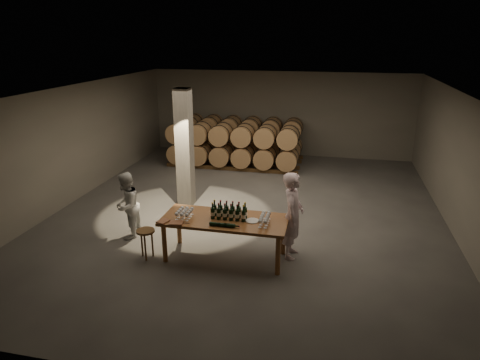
% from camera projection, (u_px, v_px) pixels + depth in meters
% --- Properties ---
extents(room, '(12.00, 12.00, 12.00)m').
position_uv_depth(room, '(185.00, 149.00, 11.46)').
color(room, '#4D4B48').
rests_on(room, ground).
extents(tasting_table, '(2.60, 1.10, 0.90)m').
position_uv_depth(tasting_table, '(225.00, 223.00, 8.85)').
color(tasting_table, brown).
rests_on(tasting_table, ground).
extents(barrel_stack_back, '(4.70, 0.95, 1.57)m').
position_uv_depth(barrel_stack_back, '(241.00, 136.00, 16.23)').
color(barrel_stack_back, brown).
rests_on(barrel_stack_back, ground).
extents(barrel_stack_front, '(4.70, 0.95, 1.57)m').
position_uv_depth(barrel_stack_front, '(232.00, 145.00, 14.94)').
color(barrel_stack_front, brown).
rests_on(barrel_stack_front, ground).
extents(bottle_cluster, '(0.74, 0.24, 0.36)m').
position_uv_depth(bottle_cluster, '(229.00, 213.00, 8.79)').
color(bottle_cluster, black).
rests_on(bottle_cluster, tasting_table).
extents(lying_bottles, '(0.62, 0.08, 0.08)m').
position_uv_depth(lying_bottles, '(223.00, 225.00, 8.44)').
color(lying_bottles, black).
rests_on(lying_bottles, tasting_table).
extents(glass_cluster_left, '(0.30, 0.41, 0.17)m').
position_uv_depth(glass_cluster_left, '(184.00, 212.00, 8.85)').
color(glass_cluster_left, silver).
rests_on(glass_cluster_left, tasting_table).
extents(glass_cluster_right, '(0.19, 0.52, 0.17)m').
position_uv_depth(glass_cluster_right, '(265.00, 217.00, 8.57)').
color(glass_cluster_right, silver).
rests_on(glass_cluster_right, tasting_table).
extents(plate, '(0.28, 0.28, 0.02)m').
position_uv_depth(plate, '(252.00, 221.00, 8.70)').
color(plate, silver).
rests_on(plate, tasting_table).
extents(notebook_near, '(0.30, 0.25, 0.03)m').
position_uv_depth(notebook_near, '(176.00, 223.00, 8.58)').
color(notebook_near, brown).
rests_on(notebook_near, tasting_table).
extents(notebook_corner, '(0.27, 0.30, 0.02)m').
position_uv_depth(notebook_corner, '(163.00, 221.00, 8.67)').
color(notebook_corner, brown).
rests_on(notebook_corner, tasting_table).
extents(pen, '(0.15, 0.04, 0.01)m').
position_uv_depth(pen, '(186.00, 223.00, 8.60)').
color(pen, black).
rests_on(pen, tasting_table).
extents(stool, '(0.38, 0.38, 0.64)m').
position_uv_depth(stool, '(146.00, 235.00, 8.94)').
color(stool, brown).
rests_on(stool, ground).
extents(person_man, '(0.48, 0.70, 1.87)m').
position_uv_depth(person_man, '(293.00, 215.00, 8.88)').
color(person_man, silver).
rests_on(person_man, ground).
extents(person_woman, '(0.66, 0.81, 1.57)m').
position_uv_depth(person_woman, '(127.00, 206.00, 9.79)').
color(person_woman, silver).
rests_on(person_woman, ground).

